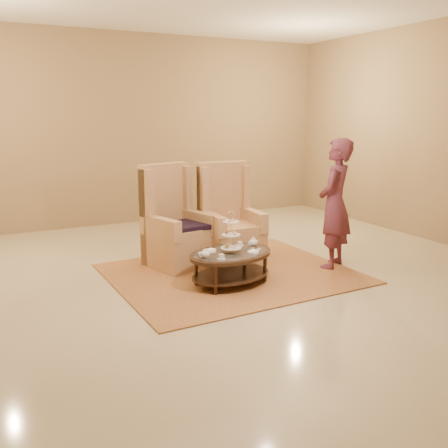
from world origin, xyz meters
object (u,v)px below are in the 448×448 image
tea_table (231,258)px  armchair_right (229,228)px  person (335,204)px  armchair_left (175,232)px

tea_table → armchair_right: 1.07m
armchair_right → person: person is taller
tea_table → person: person is taller
armchair_left → armchair_right: size_ratio=1.00×
armchair_right → person: size_ratio=0.79×
tea_table → person: bearing=-10.4°
armchair_left → tea_table: bearing=-90.0°
tea_table → armchair_left: armchair_left is taller
armchair_right → person: bearing=-38.3°
tea_table → armchair_left: 1.13m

